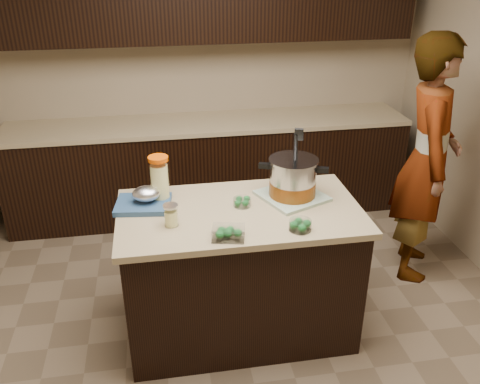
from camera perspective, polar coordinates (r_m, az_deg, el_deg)
The scene contains 13 objects.
ground_plane at distance 3.56m, azimuth 0.00°, elevation -14.89°, with size 4.00×4.00×0.00m, color brown.
room_shell at distance 2.75m, azimuth 0.00°, elevation 13.09°, with size 4.04×4.04×2.72m.
back_cabinets at distance 4.62m, azimuth -3.66°, elevation 8.59°, with size 3.60×0.63×2.33m.
island at distance 3.28m, azimuth 0.00°, elevation -8.93°, with size 1.46×0.81×0.90m.
dish_towel at distance 3.20m, azimuth 5.85°, elevation -0.44°, with size 0.36×0.36×0.02m, color #5C8863.
stock_pot at distance 3.15m, azimuth 5.94°, elevation 1.37°, with size 0.41×0.39×0.43m.
lemonade_pitcher at distance 3.12m, azimuth -9.00°, elevation 1.19°, with size 0.15×0.15×0.29m.
mason_jar at distance 2.88m, azimuth -7.75°, elevation -2.66°, with size 0.11×0.11×0.14m.
broccoli_tub_left at distance 3.08m, azimuth 0.25°, elevation -1.17°, with size 0.12×0.12×0.05m.
broccoli_tub_right at distance 2.84m, azimuth 6.77°, elevation -3.76°, with size 0.16×0.16×0.06m.
broccoli_tub_rect at distance 2.75m, azimuth -1.33°, elevation -4.68°, with size 0.20×0.16×0.06m.
blue_tray at distance 3.11m, azimuth -10.67°, elevation -0.92°, with size 0.36×0.30×0.12m.
person at distance 3.93m, azimuth 20.26°, elevation 3.31°, with size 0.67×0.44×1.83m, color gray.
Camera 1 is at (-0.45, -2.64, 2.34)m, focal length 38.00 mm.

